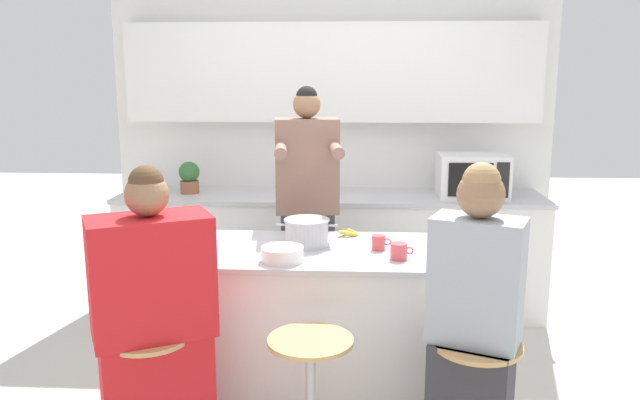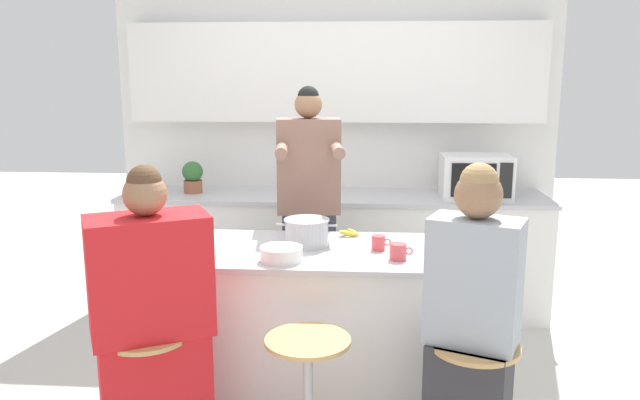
{
  "view_description": "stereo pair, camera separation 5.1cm",
  "coord_description": "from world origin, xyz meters",
  "px_view_note": "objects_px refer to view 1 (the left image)",
  "views": [
    {
      "loc": [
        0.18,
        -3.19,
        1.82
      ],
      "look_at": [
        0.0,
        0.08,
        1.15
      ],
      "focal_mm": 35.0,
      "sensor_mm": 36.0,
      "label": 1
    },
    {
      "loc": [
        0.23,
        -3.19,
        1.82
      ],
      "look_at": [
        0.0,
        0.08,
        1.15
      ],
      "focal_mm": 35.0,
      "sensor_mm": 36.0,
      "label": 2
    }
  ],
  "objects_px": {
    "person_seated_near": "(473,344)",
    "banana_bunch": "(348,233)",
    "kitchen_island": "(319,328)",
    "cooking_pot": "(307,232)",
    "juice_carton": "(180,231)",
    "bar_stool_leftmost": "(152,400)",
    "person_wrapped_blanket": "(155,337)",
    "person_cooking": "(307,226)",
    "coffee_cup_near": "(379,242)",
    "fruit_bowl": "(282,254)",
    "potted_plant": "(189,177)",
    "coffee_cup_far": "(399,251)",
    "microwave": "(472,176)"
  },
  "relations": [
    {
      "from": "bar_stool_leftmost",
      "to": "person_wrapped_blanket",
      "type": "bearing_deg",
      "value": 26.74
    },
    {
      "from": "banana_bunch",
      "to": "microwave",
      "type": "relative_size",
      "value": 0.27
    },
    {
      "from": "kitchen_island",
      "to": "potted_plant",
      "type": "distance_m",
      "value": 1.92
    },
    {
      "from": "person_seated_near",
      "to": "bar_stool_leftmost",
      "type": "bearing_deg",
      "value": -157.04
    },
    {
      "from": "banana_bunch",
      "to": "juice_carton",
      "type": "distance_m",
      "value": 0.94
    },
    {
      "from": "bar_stool_leftmost",
      "to": "cooking_pot",
      "type": "relative_size",
      "value": 2.08
    },
    {
      "from": "coffee_cup_near",
      "to": "banana_bunch",
      "type": "relative_size",
      "value": 0.75
    },
    {
      "from": "bar_stool_leftmost",
      "to": "cooking_pot",
      "type": "xyz_separation_m",
      "value": [
        0.64,
        0.73,
        0.6
      ]
    },
    {
      "from": "kitchen_island",
      "to": "cooking_pot",
      "type": "xyz_separation_m",
      "value": [
        -0.07,
        0.06,
        0.52
      ]
    },
    {
      "from": "fruit_bowl",
      "to": "potted_plant",
      "type": "distance_m",
      "value": 1.93
    },
    {
      "from": "cooking_pot",
      "to": "kitchen_island",
      "type": "bearing_deg",
      "value": -39.18
    },
    {
      "from": "kitchen_island",
      "to": "potted_plant",
      "type": "bearing_deg",
      "value": 126.42
    },
    {
      "from": "person_wrapped_blanket",
      "to": "juice_carton",
      "type": "distance_m",
      "value": 0.75
    },
    {
      "from": "coffee_cup_far",
      "to": "juice_carton",
      "type": "height_order",
      "value": "juice_carton"
    },
    {
      "from": "fruit_bowl",
      "to": "banana_bunch",
      "type": "bearing_deg",
      "value": 57.67
    },
    {
      "from": "coffee_cup_far",
      "to": "juice_carton",
      "type": "bearing_deg",
      "value": 170.83
    },
    {
      "from": "person_seated_near",
      "to": "coffee_cup_far",
      "type": "xyz_separation_m",
      "value": [
        -0.29,
        0.49,
        0.27
      ]
    },
    {
      "from": "juice_carton",
      "to": "microwave",
      "type": "relative_size",
      "value": 0.35
    },
    {
      "from": "person_seated_near",
      "to": "juice_carton",
      "type": "relative_size",
      "value": 8.43
    },
    {
      "from": "coffee_cup_near",
      "to": "potted_plant",
      "type": "bearing_deg",
      "value": 133.69
    },
    {
      "from": "person_cooking",
      "to": "person_wrapped_blanket",
      "type": "xyz_separation_m",
      "value": [
        -0.58,
        -1.33,
        -0.19
      ]
    },
    {
      "from": "potted_plant",
      "to": "person_seated_near",
      "type": "bearing_deg",
      "value": -50.05
    },
    {
      "from": "person_wrapped_blanket",
      "to": "banana_bunch",
      "type": "xyz_separation_m",
      "value": [
        0.84,
        0.94,
        0.25
      ]
    },
    {
      "from": "banana_bunch",
      "to": "cooking_pot",
      "type": "bearing_deg",
      "value": -135.36
    },
    {
      "from": "person_wrapped_blanket",
      "to": "banana_bunch",
      "type": "distance_m",
      "value": 1.28
    },
    {
      "from": "person_cooking",
      "to": "cooking_pot",
      "type": "relative_size",
      "value": 5.25
    },
    {
      "from": "banana_bunch",
      "to": "microwave",
      "type": "distance_m",
      "value": 1.47
    },
    {
      "from": "kitchen_island",
      "to": "person_cooking",
      "type": "bearing_deg",
      "value": 99.7
    },
    {
      "from": "bar_stool_leftmost",
      "to": "cooking_pot",
      "type": "bearing_deg",
      "value": 48.58
    },
    {
      "from": "kitchen_island",
      "to": "person_cooking",
      "type": "height_order",
      "value": "person_cooking"
    },
    {
      "from": "person_wrapped_blanket",
      "to": "coffee_cup_near",
      "type": "xyz_separation_m",
      "value": [
        1.01,
        0.66,
        0.27
      ]
    },
    {
      "from": "person_cooking",
      "to": "juice_carton",
      "type": "bearing_deg",
      "value": -140.89
    },
    {
      "from": "bar_stool_leftmost",
      "to": "fruit_bowl",
      "type": "xyz_separation_m",
      "value": [
        0.55,
        0.44,
        0.56
      ]
    },
    {
      "from": "juice_carton",
      "to": "microwave",
      "type": "height_order",
      "value": "microwave"
    },
    {
      "from": "person_seated_near",
      "to": "fruit_bowl",
      "type": "distance_m",
      "value": 1.0
    },
    {
      "from": "potted_plant",
      "to": "coffee_cup_far",
      "type": "bearing_deg",
      "value": -47.62
    },
    {
      "from": "kitchen_island",
      "to": "person_wrapped_blanket",
      "type": "relative_size",
      "value": 1.24
    },
    {
      "from": "banana_bunch",
      "to": "potted_plant",
      "type": "relative_size",
      "value": 0.56
    },
    {
      "from": "coffee_cup_far",
      "to": "potted_plant",
      "type": "bearing_deg",
      "value": 132.38
    },
    {
      "from": "kitchen_island",
      "to": "juice_carton",
      "type": "distance_m",
      "value": 0.92
    },
    {
      "from": "coffee_cup_near",
      "to": "person_seated_near",
      "type": "bearing_deg",
      "value": -59.94
    },
    {
      "from": "person_cooking",
      "to": "person_seated_near",
      "type": "distance_m",
      "value": 1.57
    },
    {
      "from": "person_seated_near",
      "to": "fruit_bowl",
      "type": "relative_size",
      "value": 6.91
    },
    {
      "from": "fruit_bowl",
      "to": "juice_carton",
      "type": "height_order",
      "value": "juice_carton"
    },
    {
      "from": "kitchen_island",
      "to": "banana_bunch",
      "type": "bearing_deg",
      "value": 61.43
    },
    {
      "from": "cooking_pot",
      "to": "microwave",
      "type": "relative_size",
      "value": 0.66
    },
    {
      "from": "person_seated_near",
      "to": "banana_bunch",
      "type": "bearing_deg",
      "value": 142.8
    },
    {
      "from": "fruit_bowl",
      "to": "kitchen_island",
      "type": "bearing_deg",
      "value": 53.53
    },
    {
      "from": "person_seated_near",
      "to": "fruit_bowl",
      "type": "xyz_separation_m",
      "value": [
        -0.87,
        0.43,
        0.26
      ]
    },
    {
      "from": "person_cooking",
      "to": "coffee_cup_far",
      "type": "height_order",
      "value": "person_cooking"
    }
  ]
}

